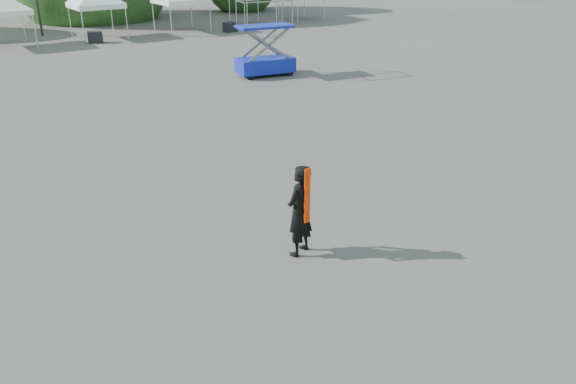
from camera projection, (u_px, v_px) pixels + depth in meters
ground at (251, 222)px, 13.20m from camera, size 120.00×120.00×0.00m
man at (300, 211)px, 11.50m from camera, size 0.85×0.72×1.99m
scissor_lift at (265, 38)px, 26.67m from camera, size 2.91×1.83×3.50m
crate_mid at (95, 37)px, 35.82m from camera, size 1.08×0.95×0.72m
crate_east at (230, 27)px, 40.08m from camera, size 1.00×0.85×0.67m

